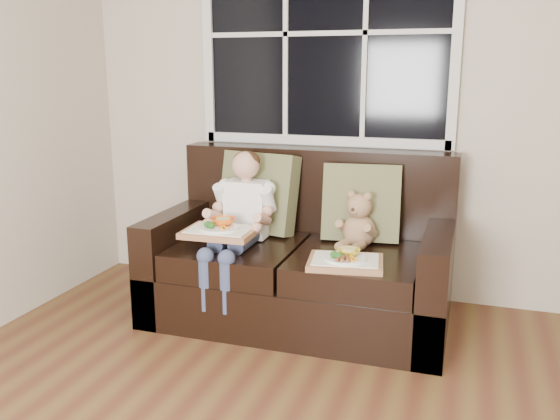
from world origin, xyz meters
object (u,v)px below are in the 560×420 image
(child, at_px, (241,212))
(tray_right, at_px, (346,260))
(loveseat, at_px, (302,265))
(tray_left, at_px, (220,230))
(teddy_bear, at_px, (359,224))

(child, xyz_separation_m, tray_right, (0.67, -0.23, -0.15))
(loveseat, height_order, tray_left, loveseat)
(child, bearing_deg, tray_right, -18.68)
(loveseat, bearing_deg, tray_right, -46.19)
(loveseat, height_order, teddy_bear, loveseat)
(tray_left, height_order, tray_right, tray_left)
(teddy_bear, bearing_deg, child, -154.32)
(child, xyz_separation_m, teddy_bear, (0.67, 0.13, -0.05))
(tray_right, bearing_deg, teddy_bear, 81.78)
(loveseat, xyz_separation_m, child, (-0.34, -0.12, 0.32))
(tray_right, bearing_deg, tray_left, 169.68)
(loveseat, bearing_deg, tray_left, -139.96)
(tray_left, relative_size, tray_right, 0.94)
(child, height_order, teddy_bear, child)
(child, relative_size, teddy_bear, 2.42)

